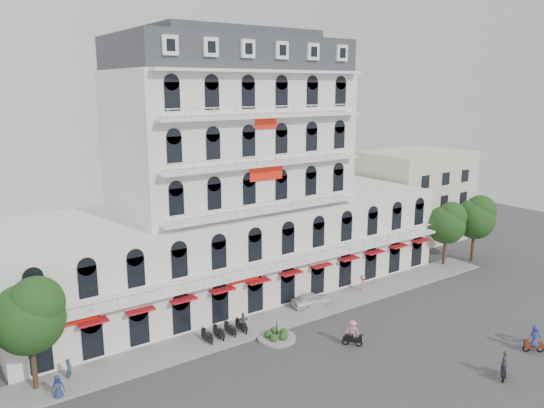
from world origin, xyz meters
The scene contains 17 objects.
ground centered at (0.00, 0.00, 0.00)m, with size 120.00×120.00×0.00m, color #38383A.
sidewalk centered at (0.00, 9.00, 0.08)m, with size 53.00×4.00×0.16m, color gray.
main_building centered at (0.00, 18.00, 9.96)m, with size 45.00×15.00×25.80m.
flank_building_east centered at (30.00, 20.00, 6.00)m, with size 14.00×10.00×12.00m, color beige.
traffic_island centered at (-3.00, 6.00, 0.26)m, with size 3.20×3.20×1.60m.
parked_scooter_row centered at (-6.35, 8.80, 0.00)m, with size 4.40×1.80×1.10m, color black, non-canonical shape.
tree_west_inner centered at (-20.95, 9.48, 5.68)m, with size 4.76×4.76×8.25m.
tree_east_inner centered at (24.05, 9.98, 5.21)m, with size 4.40×4.37×7.57m.
tree_east_outer centered at (28.05, 8.98, 5.55)m, with size 4.65×4.65×8.05m.
parked_car centered at (3.66, 9.50, 0.70)m, with size 1.65×4.11×1.40m, color silver.
rider_east centered at (12.43, -7.40, 1.14)m, with size 1.43×1.19×2.26m.
rider_northeast centered at (6.92, -8.22, 1.05)m, with size 1.50×1.09×2.15m.
rider_center centered at (1.39, 1.62, 1.17)m, with size 1.24×1.37×2.21m.
pedestrian_left centered at (-20.00, 7.45, 0.87)m, with size 0.85×0.55×1.73m, color navy.
pedestrian_mid centered at (-4.59, 8.67, 0.90)m, with size 1.06×0.44×1.80m, color #57555C.
pedestrian_right centered at (10.24, 9.50, 0.88)m, with size 1.14×0.66×1.77m, color #D47077.
pedestrian_far centered at (-18.76, 9.50, 0.82)m, with size 0.60×0.39×1.63m, color navy.
Camera 1 is at (-26.58, -26.94, 20.63)m, focal length 35.00 mm.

